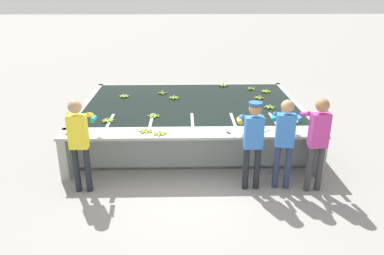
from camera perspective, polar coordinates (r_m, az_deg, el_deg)
name	(u,v)px	position (r m, az deg, el deg)	size (l,w,h in m)	color
ground_plane	(193,180)	(7.16, 0.22, -8.06)	(80.00, 80.00, 0.00)	gray
wash_tank	(191,120)	(8.95, -0.14, 1.15)	(5.04, 3.45, 0.88)	gray
work_ledge	(193,145)	(7.08, 0.18, -2.67)	(5.04, 0.45, 0.88)	#9E9E99
worker_0	(79,137)	(6.69, -16.84, -1.46)	(0.41, 0.72, 1.70)	#1E2328
worker_1	(253,137)	(6.59, 9.28, -1.47)	(0.42, 0.72, 1.64)	#1E2328
worker_2	(285,136)	(6.72, 13.93, -1.26)	(0.48, 0.74, 1.67)	navy
worker_3	(318,136)	(6.78, 18.59, -1.24)	(0.45, 0.73, 1.72)	#38383D
banana_bunch_floating_0	(162,93)	(9.54, -4.55, 5.26)	(0.28, 0.28, 0.08)	#8CB738
banana_bunch_floating_1	(266,91)	(9.85, 11.20, 5.42)	(0.28, 0.28, 0.08)	#9EC642
banana_bunch_floating_2	(154,116)	(7.89, -5.85, 1.77)	(0.28, 0.28, 0.08)	#7FAD33
banana_bunch_floating_3	(259,98)	(9.25, 10.18, 4.47)	(0.28, 0.26, 0.08)	#8CB738
banana_bunch_floating_4	(270,107)	(8.59, 11.76, 3.05)	(0.28, 0.26, 0.08)	#8CB738
banana_bunch_floating_5	(296,121)	(7.86, 15.59, 1.00)	(0.28, 0.28, 0.08)	#93BC3D
banana_bunch_floating_6	(251,89)	(10.03, 9.04, 5.86)	(0.26, 0.26, 0.08)	#93BC3D
banana_bunch_floating_7	(261,120)	(7.76, 10.40, 1.17)	(0.28, 0.27, 0.08)	#93BC3D
banana_bunch_floating_8	(124,96)	(9.39, -10.27, 4.72)	(0.28, 0.28, 0.08)	#93BC3D
banana_bunch_floating_9	(223,85)	(10.28, 4.80, 6.42)	(0.28, 0.28, 0.08)	#75A333
banana_bunch_floating_10	(282,114)	(8.21, 13.52, 2.05)	(0.22, 0.22, 0.08)	#75A333
banana_bunch_floating_11	(174,98)	(9.13, -2.74, 4.56)	(0.28, 0.28, 0.08)	#8CB738
banana_bunch_floating_12	(108,121)	(7.78, -12.71, 1.05)	(0.28, 0.28, 0.08)	#93BC3D
banana_bunch_ledge_0	(146,131)	(7.09, -7.08, -0.53)	(0.28, 0.28, 0.08)	#93BC3D
banana_bunch_ledge_1	(72,133)	(7.29, -17.84, -0.82)	(0.28, 0.26, 0.08)	#9EC642
banana_bunch_ledge_2	(160,133)	(6.96, -4.89, -0.89)	(0.28, 0.28, 0.08)	#9EC642
knife_0	(231,134)	(6.97, 5.94, -0.98)	(0.21, 0.31, 0.02)	silver
knife_1	(262,132)	(7.12, 10.59, -0.75)	(0.29, 0.24, 0.02)	silver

